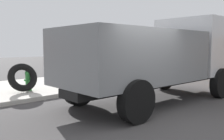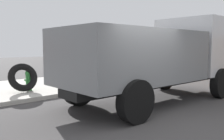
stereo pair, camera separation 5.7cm
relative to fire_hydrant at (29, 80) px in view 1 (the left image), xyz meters
name	(u,v)px [view 1 (the left image)]	position (x,y,z in m)	size (l,w,h in m)	color
ground_plane	(148,119)	(0.68, -5.43, -0.59)	(80.00, 80.00, 0.00)	#423F3F
sidewalk_curb	(32,87)	(0.68, 1.07, -0.51)	(36.00, 5.00, 0.15)	#BCB7AD
fire_hydrant	(29,80)	(0.00, 0.00, 0.00)	(0.27, 0.60, 0.82)	#2D8438
loose_tire	(23,77)	(-0.30, -0.15, 0.13)	(1.12, 1.12, 0.26)	black
dump_truck_gray	(159,55)	(2.75, -4.27, 1.02)	(7.09, 3.03, 3.00)	slate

